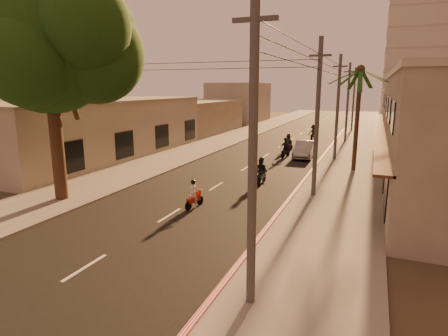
{
  "coord_description": "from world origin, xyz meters",
  "views": [
    {
      "loc": [
        9.19,
        -13.57,
        6.34
      ],
      "look_at": [
        1.0,
        6.88,
        1.54
      ],
      "focal_mm": 30.0,
      "sensor_mm": 36.0,
      "label": 1
    }
  ],
  "objects_px": {
    "scooter_mid_a": "(261,172)",
    "parked_car": "(305,149)",
    "scooter_mid_b": "(285,148)",
    "scooter_far_b": "(313,133)",
    "palm_tree": "(360,75)",
    "scooter_far_a": "(288,143)",
    "scooter_red": "(194,195)",
    "broadleaf_tree": "(55,45)"
  },
  "relations": [
    {
      "from": "scooter_mid_a",
      "to": "scooter_far_a",
      "type": "height_order",
      "value": "scooter_mid_a"
    },
    {
      "from": "palm_tree",
      "to": "scooter_mid_a",
      "type": "xyz_separation_m",
      "value": [
        -5.45,
        -6.33,
        -6.32
      ]
    },
    {
      "from": "scooter_mid_a",
      "to": "parked_car",
      "type": "xyz_separation_m",
      "value": [
        0.95,
        10.71,
        -0.07
      ]
    },
    {
      "from": "scooter_far_a",
      "to": "scooter_far_b",
      "type": "bearing_deg",
      "value": 96.38
    },
    {
      "from": "palm_tree",
      "to": "scooter_mid_a",
      "type": "relative_size",
      "value": 4.37
    },
    {
      "from": "broadleaf_tree",
      "to": "palm_tree",
      "type": "relative_size",
      "value": 1.48
    },
    {
      "from": "scooter_red",
      "to": "scooter_far_a",
      "type": "bearing_deg",
      "value": 96.62
    },
    {
      "from": "scooter_mid_b",
      "to": "scooter_far_a",
      "type": "xyz_separation_m",
      "value": [
        -0.5,
        3.57,
        -0.02
      ]
    },
    {
      "from": "broadleaf_tree",
      "to": "parked_car",
      "type": "bearing_deg",
      "value": 60.99
    },
    {
      "from": "palm_tree",
      "to": "scooter_far_b",
      "type": "bearing_deg",
      "value": 109.02
    },
    {
      "from": "scooter_red",
      "to": "scooter_far_b",
      "type": "xyz_separation_m",
      "value": [
        1.91,
        28.39,
        0.19
      ]
    },
    {
      "from": "broadleaf_tree",
      "to": "scooter_mid_b",
      "type": "bearing_deg",
      "value": 64.3
    },
    {
      "from": "broadleaf_tree",
      "to": "scooter_far_a",
      "type": "bearing_deg",
      "value": 69.37
    },
    {
      "from": "scooter_mid_b",
      "to": "parked_car",
      "type": "distance_m",
      "value": 1.75
    },
    {
      "from": "scooter_mid_b",
      "to": "scooter_far_b",
      "type": "distance_m",
      "value": 12.19
    },
    {
      "from": "scooter_far_a",
      "to": "scooter_red",
      "type": "bearing_deg",
      "value": -78.27
    },
    {
      "from": "broadleaf_tree",
      "to": "palm_tree",
      "type": "bearing_deg",
      "value": 43.48
    },
    {
      "from": "scooter_far_a",
      "to": "scooter_mid_b",
      "type": "bearing_deg",
      "value": -68.07
    },
    {
      "from": "palm_tree",
      "to": "parked_car",
      "type": "xyz_separation_m",
      "value": [
        -4.5,
        4.38,
        -6.39
      ]
    },
    {
      "from": "scooter_far_b",
      "to": "scooter_mid_b",
      "type": "bearing_deg",
      "value": -86.39
    },
    {
      "from": "scooter_red",
      "to": "scooter_far_b",
      "type": "bearing_deg",
      "value": 94.99
    },
    {
      "from": "scooter_mid_a",
      "to": "scooter_mid_b",
      "type": "distance_m",
      "value": 10.11
    },
    {
      "from": "scooter_mid_a",
      "to": "scooter_far_a",
      "type": "relative_size",
      "value": 1.05
    },
    {
      "from": "scooter_far_b",
      "to": "parked_car",
      "type": "relative_size",
      "value": 0.42
    },
    {
      "from": "scooter_far_a",
      "to": "parked_car",
      "type": "xyz_separation_m",
      "value": [
        2.14,
        -2.95,
        -0.05
      ]
    },
    {
      "from": "broadleaf_tree",
      "to": "parked_car",
      "type": "xyz_separation_m",
      "value": [
        10.11,
        18.24,
        -7.72
      ]
    },
    {
      "from": "scooter_red",
      "to": "palm_tree",
      "type": "bearing_deg",
      "value": 68.12
    },
    {
      "from": "scooter_far_a",
      "to": "scooter_mid_a",
      "type": "bearing_deg",
      "value": -71.12
    },
    {
      "from": "palm_tree",
      "to": "scooter_mid_b",
      "type": "bearing_deg",
      "value": 148.46
    },
    {
      "from": "scooter_far_a",
      "to": "scooter_far_b",
      "type": "xyz_separation_m",
      "value": [
        1.14,
        8.6,
        0.08
      ]
    },
    {
      "from": "scooter_red",
      "to": "scooter_far_a",
      "type": "height_order",
      "value": "scooter_far_a"
    },
    {
      "from": "scooter_far_a",
      "to": "parked_car",
      "type": "height_order",
      "value": "scooter_far_a"
    },
    {
      "from": "palm_tree",
      "to": "scooter_mid_b",
      "type": "relative_size",
      "value": 4.42
    },
    {
      "from": "parked_car",
      "to": "scooter_far_a",
      "type": "bearing_deg",
      "value": 123.4
    },
    {
      "from": "scooter_mid_a",
      "to": "parked_car",
      "type": "relative_size",
      "value": 0.4
    },
    {
      "from": "scooter_red",
      "to": "scooter_far_a",
      "type": "relative_size",
      "value": 0.89
    },
    {
      "from": "scooter_far_b",
      "to": "parked_car",
      "type": "distance_m",
      "value": 11.59
    },
    {
      "from": "scooter_far_b",
      "to": "palm_tree",
      "type": "bearing_deg",
      "value": -64.36
    },
    {
      "from": "scooter_mid_b",
      "to": "scooter_far_b",
      "type": "xyz_separation_m",
      "value": [
        0.64,
        12.17,
        0.06
      ]
    },
    {
      "from": "scooter_mid_a",
      "to": "scooter_far_b",
      "type": "height_order",
      "value": "scooter_far_b"
    },
    {
      "from": "palm_tree",
      "to": "scooter_far_b",
      "type": "xyz_separation_m",
      "value": [
        -5.49,
        15.93,
        -6.26
      ]
    },
    {
      "from": "broadleaf_tree",
      "to": "parked_car",
      "type": "distance_m",
      "value": 22.24
    }
  ]
}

